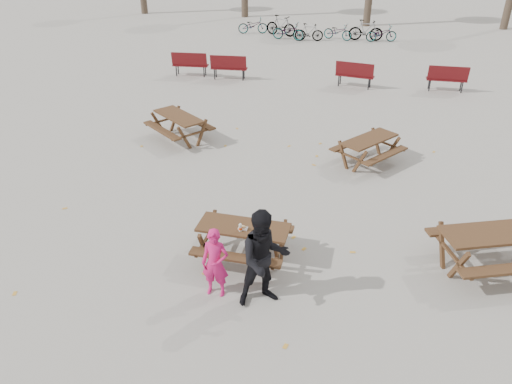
% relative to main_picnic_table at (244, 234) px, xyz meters
% --- Properties ---
extents(ground, '(80.00, 80.00, 0.00)m').
position_rel_main_picnic_table_xyz_m(ground, '(0.00, 0.00, -0.59)').
color(ground, gray).
rests_on(ground, ground).
extents(main_picnic_table, '(1.80, 1.45, 0.78)m').
position_rel_main_picnic_table_xyz_m(main_picnic_table, '(0.00, 0.00, 0.00)').
color(main_picnic_table, '#3B2015').
rests_on(main_picnic_table, ground).
extents(food_tray, '(0.18, 0.11, 0.03)m').
position_rel_main_picnic_table_xyz_m(food_tray, '(0.02, -0.10, 0.21)').
color(food_tray, white).
rests_on(food_tray, main_picnic_table).
extents(bread_roll, '(0.14, 0.06, 0.05)m').
position_rel_main_picnic_table_xyz_m(bread_roll, '(0.02, -0.10, 0.25)').
color(bread_roll, tan).
rests_on(bread_roll, food_tray).
extents(soda_bottle, '(0.07, 0.07, 0.17)m').
position_rel_main_picnic_table_xyz_m(soda_bottle, '(-0.01, -0.17, 0.26)').
color(soda_bottle, silver).
rests_on(soda_bottle, main_picnic_table).
extents(child, '(0.51, 0.35, 1.37)m').
position_rel_main_picnic_table_xyz_m(child, '(-0.21, -1.15, 0.10)').
color(child, '#D11A65').
rests_on(child, ground).
extents(adult, '(1.15, 1.07, 1.88)m').
position_rel_main_picnic_table_xyz_m(adult, '(0.69, -1.13, 0.35)').
color(adult, black).
rests_on(adult, ground).
extents(picnic_table_east, '(2.46, 2.25, 0.86)m').
position_rel_main_picnic_table_xyz_m(picnic_table_east, '(4.73, 0.86, -0.16)').
color(picnic_table_east, '#3B2015').
rests_on(picnic_table_east, ground).
extents(picnic_table_north, '(2.34, 2.26, 0.78)m').
position_rel_main_picnic_table_xyz_m(picnic_table_north, '(-3.53, 5.35, -0.19)').
color(picnic_table_north, '#3B2015').
rests_on(picnic_table_north, ground).
extents(picnic_table_far, '(2.13, 2.20, 0.74)m').
position_rel_main_picnic_table_xyz_m(picnic_table_far, '(2.17, 5.10, -0.22)').
color(picnic_table_far, '#3B2015').
rests_on(picnic_table_far, ground).
extents(park_bench_row, '(11.97, 1.16, 1.03)m').
position_rel_main_picnic_table_xyz_m(park_bench_row, '(-0.88, 12.01, -0.07)').
color(park_bench_row, maroon).
rests_on(park_bench_row, ground).
extents(bicycle_row, '(8.95, 2.05, 1.10)m').
position_rel_main_picnic_table_xyz_m(bicycle_row, '(-1.56, 20.18, -0.11)').
color(bicycle_row, black).
rests_on(bicycle_row, ground).
extents(fallen_leaves, '(11.00, 11.00, 0.01)m').
position_rel_main_picnic_table_xyz_m(fallen_leaves, '(0.50, 2.50, -0.58)').
color(fallen_leaves, gold).
rests_on(fallen_leaves, ground).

